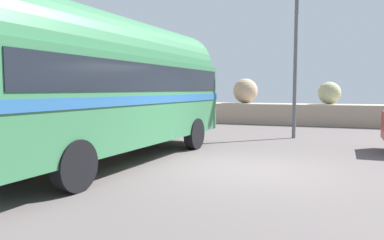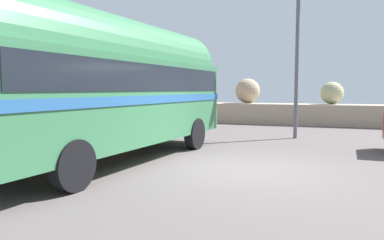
{
  "view_description": "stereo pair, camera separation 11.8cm",
  "coord_description": "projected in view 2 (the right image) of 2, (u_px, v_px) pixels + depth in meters",
  "views": [
    {
      "loc": [
        1.48,
        -8.22,
        1.87
      ],
      "look_at": [
        -1.84,
        1.19,
        1.02
      ],
      "focal_mm": 33.78,
      "sensor_mm": 36.0,
      "label": 1
    },
    {
      "loc": [
        1.6,
        -8.18,
        1.87
      ],
      "look_at": [
        -1.84,
        1.19,
        1.02
      ],
      "focal_mm": 33.78,
      "sensor_mm": 36.0,
      "label": 2
    }
  ],
  "objects": [
    {
      "name": "breakwater",
      "position": [
        291.0,
        110.0,
        19.39
      ],
      "size": [
        31.36,
        2.43,
        2.48
      ],
      "color": "tan",
      "rests_on": "ground"
    },
    {
      "name": "second_coach",
      "position": [
        24.0,
        84.0,
        12.68
      ],
      "size": [
        3.54,
        8.83,
        3.7
      ],
      "rotation": [
        0.0,
        0.0,
        -0.13
      ],
      "color": "black",
      "rests_on": "ground"
    },
    {
      "name": "vintage_coach",
      "position": [
        113.0,
        82.0,
        9.21
      ],
      "size": [
        3.24,
        8.78,
        3.7
      ],
      "rotation": [
        0.0,
        0.0,
        -0.1
      ],
      "color": "black",
      "rests_on": "ground"
    },
    {
      "name": "ground",
      "position": [
        249.0,
        170.0,
        8.36
      ],
      "size": [
        32.0,
        26.0,
        0.02
      ],
      "color": "#585050"
    },
    {
      "name": "lamp_post",
      "position": [
        300.0,
        51.0,
        13.49
      ],
      "size": [
        0.98,
        0.65,
        5.81
      ],
      "color": "#5B5B60",
      "rests_on": "ground"
    }
  ]
}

